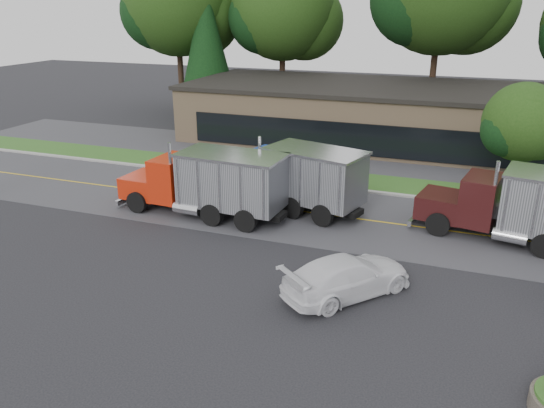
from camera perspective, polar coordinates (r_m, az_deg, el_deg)
The scene contains 15 objects.
ground at distance 19.80m, azimuth -3.76°, elevation -9.94°, with size 140.00×140.00×0.00m, color #2C2C31.
road at distance 27.44m, azimuth 3.78°, elevation -0.92°, with size 60.00×8.00×0.02m, color #4A4A4F.
center_line at distance 27.44m, azimuth 3.78°, elevation -0.92°, with size 60.00×0.12×0.01m, color gold.
curb at distance 31.25m, azimuth 5.97°, elevation 1.75°, with size 60.00×0.30×0.12m, color #9E9E99.
grass_verge at distance 32.91m, azimuth 6.76°, elevation 2.70°, with size 60.00×3.40×0.03m, color #23521C.
far_parking at distance 37.60m, azimuth 8.57°, elevation 4.89°, with size 60.00×7.00×0.02m, color #4A4A4F.
strip_mall at distance 42.61m, azimuth 13.08°, elevation 9.21°, with size 32.00×12.00×4.00m, color tan.
tree_far_a at distance 54.72m, azimuth -9.96°, elevation 20.17°, with size 10.85×10.22×15.48m.
tree_far_b at distance 52.46m, azimuth 1.37°, elevation 19.88°, with size 10.29×9.69×14.68m.
evergreen_left at distance 51.13m, azimuth -7.06°, elevation 16.90°, with size 5.49×5.49×12.47m.
tree_verge at distance 31.33m, azimuth 25.45°, elevation 7.57°, with size 4.45×4.19×6.35m.
dump_truck_red at distance 26.55m, azimuth -6.63°, elevation 2.39°, with size 8.94×3.13×3.36m.
dump_truck_blue at distance 27.31m, azimuth 2.53°, elevation 3.02°, with size 8.62×4.66×3.36m.
dump_truck_maroon at distance 25.80m, azimuth 26.52°, elevation -0.27°, with size 9.20×4.20×3.36m.
rally_car at distance 19.80m, azimuth 8.11°, elevation -7.66°, with size 2.08×5.12×1.48m, color white.
Camera 1 is at (7.03, -15.54, 10.06)m, focal length 35.00 mm.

